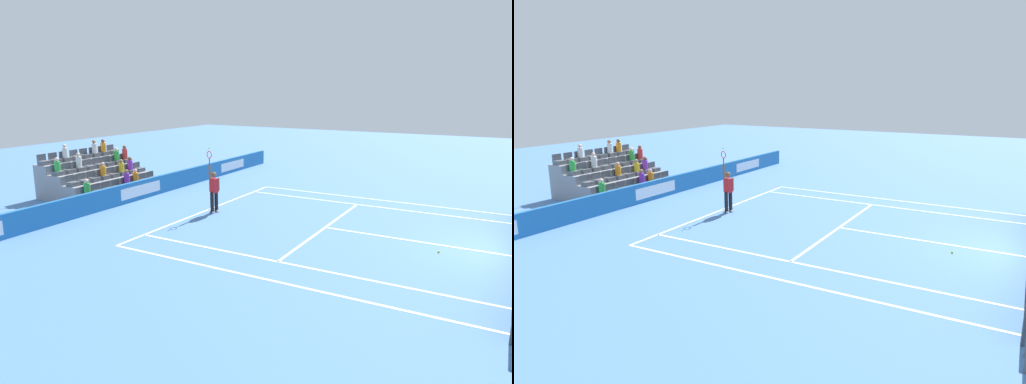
# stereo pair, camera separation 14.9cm
# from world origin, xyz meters

# --- Properties ---
(line_baseline) EXTENTS (10.97, 0.10, 0.01)m
(line_baseline) POSITION_xyz_m (0.00, -11.89, 0.00)
(line_baseline) COLOR white
(line_baseline) RESTS_ON ground
(line_service) EXTENTS (8.23, 0.10, 0.01)m
(line_service) POSITION_xyz_m (0.00, -6.40, 0.00)
(line_service) COLOR white
(line_service) RESTS_ON ground
(line_centre_service) EXTENTS (0.10, 6.40, 0.01)m
(line_centre_service) POSITION_xyz_m (0.00, -3.20, 0.00)
(line_centre_service) COLOR white
(line_centre_service) RESTS_ON ground
(line_singles_sideline_left) EXTENTS (0.10, 11.89, 0.01)m
(line_singles_sideline_left) POSITION_xyz_m (4.12, -5.95, 0.00)
(line_singles_sideline_left) COLOR white
(line_singles_sideline_left) RESTS_ON ground
(line_singles_sideline_right) EXTENTS (0.10, 11.89, 0.01)m
(line_singles_sideline_right) POSITION_xyz_m (-4.12, -5.95, 0.00)
(line_singles_sideline_right) COLOR white
(line_singles_sideline_right) RESTS_ON ground
(line_doubles_sideline_left) EXTENTS (0.10, 11.89, 0.01)m
(line_doubles_sideline_left) POSITION_xyz_m (5.49, -5.95, 0.00)
(line_doubles_sideline_left) COLOR white
(line_doubles_sideline_left) RESTS_ON ground
(line_doubles_sideline_right) EXTENTS (0.10, 11.89, 0.01)m
(line_doubles_sideline_right) POSITION_xyz_m (-5.49, -5.95, 0.00)
(line_doubles_sideline_right) COLOR white
(line_doubles_sideline_right) RESTS_ON ground
(line_centre_mark) EXTENTS (0.10, 0.20, 0.01)m
(line_centre_mark) POSITION_xyz_m (0.00, -11.79, 0.00)
(line_centre_mark) COLOR white
(line_centre_mark) RESTS_ON ground
(sponsor_barrier) EXTENTS (24.94, 0.22, 0.92)m
(sponsor_barrier) POSITION_xyz_m (-0.00, -15.93, 0.46)
(sponsor_barrier) COLOR #1E66AD
(sponsor_barrier) RESTS_ON ground
(tennis_player) EXTENTS (0.51, 0.41, 2.85)m
(tennis_player) POSITION_xyz_m (0.26, -11.41, 0.99)
(tennis_player) COLOR black
(tennis_player) RESTS_ON ground
(stadium_stand) EXTENTS (4.96, 3.80, 2.57)m
(stadium_stand) POSITION_xyz_m (-0.01, -18.86, 0.69)
(stadium_stand) COLOR gray
(stadium_stand) RESTS_ON ground
(loose_tennis_ball) EXTENTS (0.07, 0.07, 0.07)m
(loose_tennis_ball) POSITION_xyz_m (0.82, -2.16, 0.03)
(loose_tennis_ball) COLOR #D1E533
(loose_tennis_ball) RESTS_ON ground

